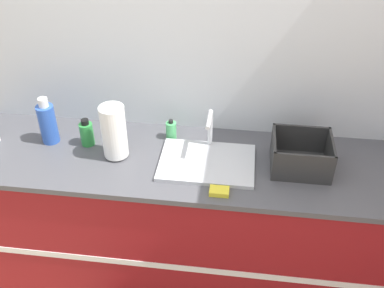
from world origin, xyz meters
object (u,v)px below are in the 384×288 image
bottle_blue (48,123)px  soap_dispenser (171,130)px  bottle_green (87,133)px  sink (207,160)px  dish_rack (301,157)px  paper_towel_roll (114,132)px

bottle_blue → soap_dispenser: size_ratio=2.34×
soap_dispenser → bottle_green: bearing=-165.3°
soap_dispenser → sink: bearing=-42.8°
dish_rack → soap_dispenser: 0.69m
bottle_green → sink: bearing=-7.6°
sink → dish_rack: bearing=3.9°
bottle_blue → bottle_green: (0.20, -0.00, -0.05)m
soap_dispenser → dish_rack: bearing=-13.9°
sink → soap_dispenser: sink is taller
dish_rack → bottle_green: (-1.09, 0.05, 0.00)m
dish_rack → soap_dispenser: bearing=166.1°
bottle_blue → bottle_green: 0.21m
paper_towel_roll → dish_rack: bearing=1.6°
dish_rack → bottle_green: size_ratio=1.87×
paper_towel_roll → soap_dispenser: 0.33m
dish_rack → bottle_green: bearing=177.2°
paper_towel_roll → bottle_blue: size_ratio=1.10×
dish_rack → bottle_green: 1.09m
sink → bottle_blue: size_ratio=1.81×
paper_towel_roll → bottle_blue: (-0.38, 0.08, -0.03)m
paper_towel_roll → dish_rack: 0.92m
sink → bottle_green: sink is taller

